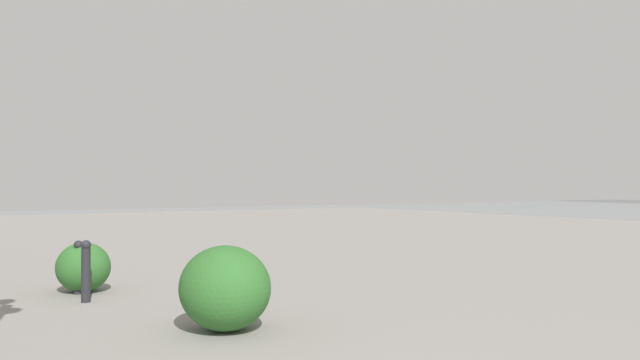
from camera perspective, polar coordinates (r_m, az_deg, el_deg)
The scene contains 4 objects.
bollard_near at distance 8.71m, azimuth -21.30°, elevation -7.94°, with size 0.13×0.13×0.83m.
bollard_mid at distance 9.42m, azimuth -21.92°, elevation -7.57°, with size 0.13×0.13×0.77m.
shrub_low at distance 9.58m, azimuth -21.51°, elevation -7.69°, with size 0.85×0.77×0.73m.
shrub_round at distance 6.64m, azimuth -8.99°, elevation -10.07°, with size 1.07×0.97×0.91m.
Camera 1 is at (-0.90, 1.06, 1.54)m, focal length 33.78 mm.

